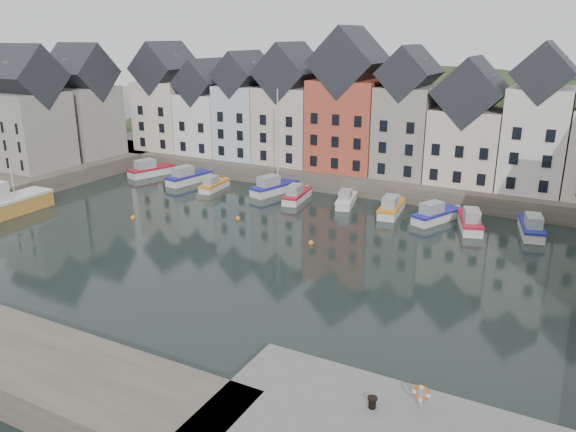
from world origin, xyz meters
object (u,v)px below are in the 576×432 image
Objects in this scene: boat_a at (151,170)px; boat_d at (273,187)px; mooring_bollard at (372,402)px; life_ring_post at (422,393)px.

boat_d is at bearing 17.12° from boat_a.
boat_a is 12.46× the size of mooring_bollard.
mooring_bollard is at bearing -39.40° from boat_d.
boat_d is 9.85× the size of life_ring_post.
boat_d is 45.31m from life_ring_post.
life_ring_post reaches higher than mooring_bollard.
life_ring_post is (47.56, -35.67, 2.10)m from boat_a.
life_ring_post is at bearing -19.49° from boat_a.
boat_d is (19.59, -0.09, 0.07)m from boat_a.
boat_d reaches higher than mooring_bollard.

